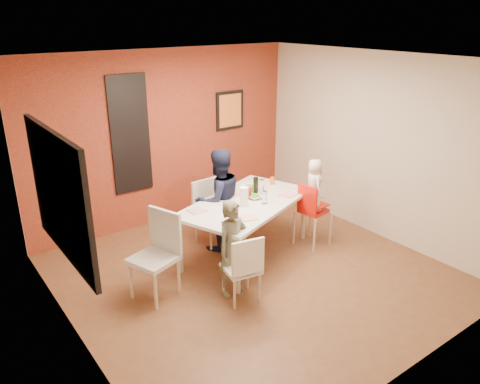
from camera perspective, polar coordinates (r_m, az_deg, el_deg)
ground at (r=6.19m, az=1.68°, el=-9.93°), size 4.50×4.50×0.00m
ceiling at (r=5.33m, az=1.99°, el=15.83°), size 4.50×4.50×0.02m
wall_back at (r=7.43m, az=-9.03°, el=6.52°), size 4.50×0.02×2.70m
wall_front at (r=4.23m, az=21.15°, el=-6.21°), size 4.50×0.02×2.70m
wall_left at (r=4.66m, az=-20.51°, el=-3.54°), size 0.02×4.50×2.70m
wall_right at (r=7.17m, az=16.17°, el=5.40°), size 0.02×4.50×2.70m
brick_accent_wall at (r=7.42m, az=-8.96°, el=6.49°), size 4.50×0.02×2.70m
picture_window_frame at (r=4.78m, az=-21.18°, el=-0.44°), size 0.05×1.70×1.30m
picture_window_pane at (r=4.78m, az=-21.01°, el=-0.40°), size 0.02×1.55×1.15m
glassblock_strip at (r=7.12m, az=-13.25°, el=6.82°), size 0.55×0.03×1.70m
glassblock_surround at (r=7.12m, az=-13.24°, el=6.81°), size 0.60×0.03×1.76m
art_print_frame at (r=7.94m, az=-1.25°, el=9.92°), size 0.54×0.03×0.64m
art_print_canvas at (r=7.93m, az=-1.19°, el=9.90°), size 0.44×0.01×0.54m
dining_table at (r=6.33m, az=0.76°, el=-1.75°), size 2.17×1.66×0.80m
chair_near at (r=5.41m, az=0.49°, el=-9.00°), size 0.46×0.46×0.85m
chair_far at (r=6.80m, az=-3.75°, el=-2.02°), size 0.46×0.46×0.94m
chair_left at (r=5.62m, az=-9.87°, el=-6.89°), size 0.61×0.61×1.04m
high_chair at (r=6.71m, az=8.71°, el=-2.08°), size 0.44×0.44×0.96m
child_near at (r=5.53m, az=-0.85°, el=-6.87°), size 0.46×0.33×1.19m
child_far at (r=6.53m, az=-2.59°, el=-1.00°), size 0.74×0.59×1.47m
toddler at (r=6.60m, az=9.00°, el=0.87°), size 0.35×0.42×0.74m
plate_near_left at (r=5.81m, az=1.11°, el=-3.11°), size 0.25×0.25×0.01m
plate_far_mid at (r=6.52m, az=-1.14°, el=-0.32°), size 0.29×0.29×0.01m
plate_near_right at (r=6.57m, az=5.89°, el=-0.28°), size 0.29×0.29×0.01m
plate_far_left at (r=6.03m, az=-5.28°, el=-2.28°), size 0.20×0.20×0.01m
salad_bowl_a at (r=6.40m, az=1.83°, el=-0.60°), size 0.21×0.21×0.05m
salad_bowl_b at (r=6.71m, az=1.15°, el=0.52°), size 0.29×0.29×0.06m
wine_bottle at (r=6.47m, az=1.93°, el=0.67°), size 0.07×0.07×0.26m
wine_glass_a at (r=6.21m, az=3.01°, el=-0.65°), size 0.06×0.06×0.18m
wine_glass_b at (r=6.54m, az=2.64°, el=0.64°), size 0.07×0.07×0.21m
paper_towel_roll at (r=6.11m, az=0.49°, el=-0.58°), size 0.12×0.12×0.26m
condiment_red at (r=6.40m, az=1.24°, el=-0.08°), size 0.04×0.04×0.15m
condiment_green at (r=6.48m, az=1.64°, el=0.17°), size 0.04×0.04×0.15m
condiment_brown at (r=6.36m, az=1.00°, el=-0.25°), size 0.04×0.04×0.15m
sippy_cup at (r=6.93m, az=3.94°, el=1.36°), size 0.06×0.06×0.11m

